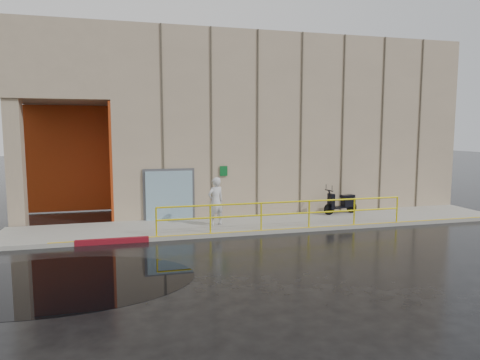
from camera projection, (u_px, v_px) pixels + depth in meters
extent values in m
plane|color=black|center=(182.00, 267.00, 11.94)|extent=(120.00, 120.00, 0.00)
cube|color=gray|center=(268.00, 223.00, 17.25)|extent=(20.00, 3.00, 0.15)
cube|color=tan|center=(266.00, 127.00, 23.56)|extent=(16.00, 10.00, 8.00)
cube|color=tan|center=(71.00, 75.00, 20.79)|extent=(4.00, 10.00, 3.00)
cube|color=tan|center=(15.00, 164.00, 16.43)|extent=(0.60, 0.60, 5.00)
cube|color=#AA320F|center=(70.00, 159.00, 19.81)|extent=(3.80, 0.15, 4.90)
cube|color=#AA320F|center=(113.00, 161.00, 18.61)|extent=(0.10, 3.50, 4.90)
cube|color=#99C2D1|center=(169.00, 195.00, 17.52)|extent=(1.90, 0.10, 2.00)
cube|color=#5D5D62|center=(169.00, 195.00, 17.60)|extent=(2.10, 0.06, 2.20)
cube|color=#0C5622|center=(224.00, 171.00, 18.04)|extent=(0.32, 0.04, 0.42)
cylinder|color=yellow|center=(286.00, 202.00, 15.89)|extent=(9.50, 0.06, 0.06)
cylinder|color=yellow|center=(285.00, 214.00, 15.95)|extent=(9.50, 0.06, 0.06)
imported|color=silver|center=(216.00, 201.00, 16.46)|extent=(0.80, 0.68, 1.87)
cylinder|color=black|center=(329.00, 209.00, 18.57)|extent=(0.50, 0.18, 0.49)
cylinder|color=black|center=(352.00, 207.00, 19.07)|extent=(0.50, 0.18, 0.49)
cube|color=maroon|center=(112.00, 241.00, 14.39)|extent=(2.40, 0.20, 0.18)
cube|color=black|center=(52.00, 283.00, 10.69)|extent=(7.37, 4.80, 0.01)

